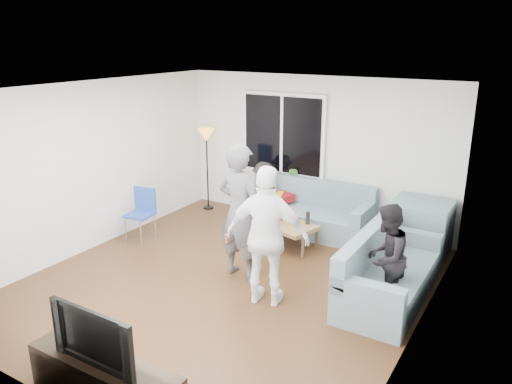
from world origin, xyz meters
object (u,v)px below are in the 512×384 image
Objects in this scene: spectator_right at (386,258)px; spectator_back at (264,192)px; side_chair at (140,215)px; floor_lamp at (207,170)px; television at (100,333)px; player_right at (268,237)px; tv_console at (106,381)px; sofa_right_section at (391,268)px; coffee_table at (282,234)px; sofa_back_section at (304,207)px; player_left at (240,212)px.

spectator_right is 1.22× the size of spectator_back.
side_chair is 1.90m from floor_lamp.
television is at bearing -59.40° from side_chair.
player_right is 1.11× the size of tv_console.
floor_lamp is (-4.07, 1.63, 0.36)m from sofa_right_section.
coffee_table is 4.04m from television.
spectator_right reaches higher than sofa_right_section.
floor_lamp reaches higher than sofa_back_section.
side_chair is at bearing -117.70° from spectator_back.
floor_lamp is 0.82× the size of player_left.
player_right reaches higher than floor_lamp.
floor_lamp is 4.50m from spectator_right.
sofa_right_section is 1.49× the size of spectator_right.
sofa_right_section is 1.82× the size of coffee_table.
player_left reaches higher than sofa_right_section.
side_chair is at bearing 128.98° from television.
sofa_right_section is at bearing -21.81° from floor_lamp.
player_right is (0.67, -2.45, 0.46)m from sofa_back_section.
side_chair is 0.78× the size of spectator_back.
coffee_table is at bearing -22.50° from floor_lamp.
floor_lamp is at bearing -55.48° from player_right.
side_chair is 0.48× the size of player_right.
sofa_back_section is at bearing 93.72° from tv_console.
coffee_table is at bearing -37.53° from spectator_back.
side_chair is at bearing -1.65° from player_left.
side_chair is 4.08m from spectator_right.
tv_console is 0.50m from television.
spectator_back reaches higher than sofa_right_section.
player_right is at bearing 125.08° from sofa_right_section.
sofa_right_section is 1.64m from player_right.
player_right is at bearing -21.82° from side_chair.
sofa_right_section is at bearing 62.90° from television.
spectator_right is at bearing -8.94° from side_chair.
side_chair reaches higher than tv_console.
floor_lamp reaches higher than coffee_table.
player_left is (-1.98, -0.45, 0.52)m from sofa_right_section.
spectator_back is at bearing 46.24° from side_chair.
side_chair is 0.45× the size of player_left.
spectator_right is at bearing -180.00° from sofa_right_section.
coffee_table is 1.19m from spectator_back.
sofa_right_section is at bearing -21.09° from coffee_table.
player_left is (-0.02, -1.99, 0.52)m from sofa_back_section.
sofa_back_section is at bearing -129.60° from spectator_right.
tv_console is (2.42, -4.86, -0.56)m from floor_lamp.
sofa_right_section is 1.25× the size of tv_console.
player_right is at bearing -42.31° from floor_lamp.
side_chair is 3.85m from television.
spectator_right is (4.07, -1.91, -0.11)m from floor_lamp.
floor_lamp reaches higher than spectator_right.
floor_lamp is 3.76m from player_right.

